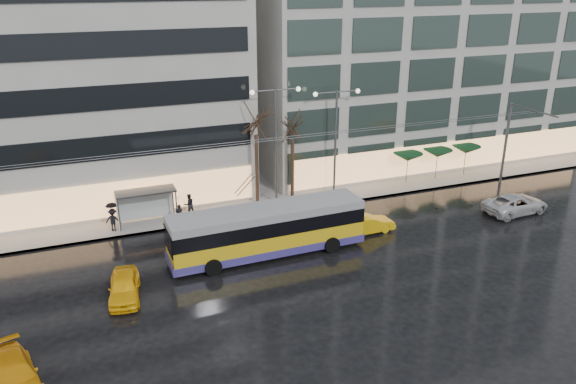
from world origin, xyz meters
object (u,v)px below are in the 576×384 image
trolleybus (267,232)px  bus_shelter (140,200)px  taxi_a (124,287)px  street_lamp_near (276,131)px

trolleybus → bus_shelter: 10.31m
bus_shelter → taxi_a: bearing=-103.1°
trolleybus → taxi_a: (-9.20, -2.05, -0.90)m
taxi_a → trolleybus: bearing=20.5°
trolleybus → street_lamp_near: 9.54m
trolleybus → street_lamp_near: (3.44, 7.73, 4.40)m
bus_shelter → street_lamp_near: size_ratio=0.47×
bus_shelter → street_lamp_near: street_lamp_near is taller
bus_shelter → street_lamp_near: (10.38, 0.11, 4.03)m
street_lamp_near → taxi_a: size_ratio=2.22×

